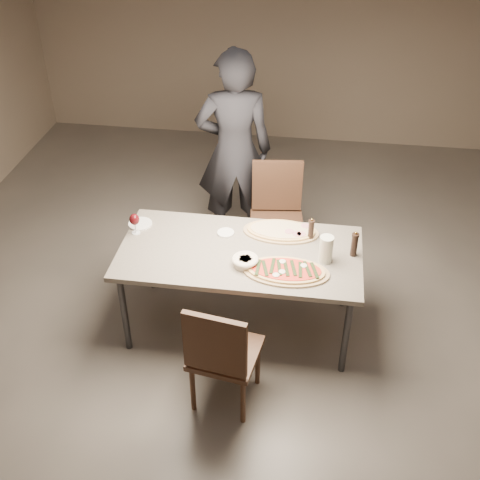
# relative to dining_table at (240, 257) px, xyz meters

# --- Properties ---
(room) EXTENTS (7.00, 7.00, 7.00)m
(room) POSITION_rel_dining_table_xyz_m (0.00, 0.00, 0.71)
(room) COLOR #5E5751
(room) RESTS_ON ground
(dining_table) EXTENTS (1.80, 0.90, 0.75)m
(dining_table) POSITION_rel_dining_table_xyz_m (0.00, 0.00, 0.00)
(dining_table) COLOR slate
(dining_table) RESTS_ON ground
(zucchini_pizza) EXTENTS (0.62, 0.34, 0.05)m
(zucchini_pizza) POSITION_rel_dining_table_xyz_m (0.36, -0.21, 0.07)
(zucchini_pizza) COLOR tan
(zucchini_pizza) RESTS_ON dining_table
(ham_pizza) EXTENTS (0.59, 0.32, 0.04)m
(ham_pizza) POSITION_rel_dining_table_xyz_m (0.28, 0.28, 0.07)
(ham_pizza) COLOR tan
(ham_pizza) RESTS_ON dining_table
(bread_basket) EXTENTS (0.19, 0.19, 0.07)m
(bread_basket) POSITION_rel_dining_table_xyz_m (0.06, -0.17, 0.10)
(bread_basket) COLOR beige
(bread_basket) RESTS_ON dining_table
(oil_dish) EXTENTS (0.13, 0.13, 0.02)m
(oil_dish) POSITION_rel_dining_table_xyz_m (-0.14, 0.21, 0.06)
(oil_dish) COLOR white
(oil_dish) RESTS_ON dining_table
(pepper_mill_left) EXTENTS (0.05, 0.05, 0.21)m
(pepper_mill_left) POSITION_rel_dining_table_xyz_m (0.83, 0.07, 0.16)
(pepper_mill_left) COLOR black
(pepper_mill_left) RESTS_ON dining_table
(pepper_mill_right) EXTENTS (0.05, 0.05, 0.19)m
(pepper_mill_right) POSITION_rel_dining_table_xyz_m (0.51, 0.23, 0.15)
(pepper_mill_right) COLOR black
(pepper_mill_right) RESTS_ON dining_table
(carafe) EXTENTS (0.10, 0.10, 0.21)m
(carafe) POSITION_rel_dining_table_xyz_m (0.63, -0.03, 0.16)
(carafe) COLOR silver
(carafe) RESTS_ON dining_table
(wine_glass) EXTENTS (0.08, 0.08, 0.17)m
(wine_glass) POSITION_rel_dining_table_xyz_m (-0.83, 0.11, 0.18)
(wine_glass) COLOR silver
(wine_glass) RESTS_ON dining_table
(side_plate) EXTENTS (0.19, 0.19, 0.01)m
(side_plate) POSITION_rel_dining_table_xyz_m (-0.83, 0.23, 0.06)
(side_plate) COLOR white
(side_plate) RESTS_ON dining_table
(chair_near) EXTENTS (0.50, 0.50, 0.93)m
(chair_near) POSITION_rel_dining_table_xyz_m (-0.01, -0.82, -0.17)
(chair_near) COLOR #42291B
(chair_near) RESTS_ON ground
(chair_far) EXTENTS (0.51, 0.51, 0.97)m
(chair_far) POSITION_rel_dining_table_xyz_m (0.20, 0.91, -0.15)
(chair_far) COLOR #42291B
(chair_far) RESTS_ON ground
(diner) EXTENTS (0.76, 0.58, 1.88)m
(diner) POSITION_rel_dining_table_xyz_m (-0.23, 1.21, 0.25)
(diner) COLOR black
(diner) RESTS_ON ground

